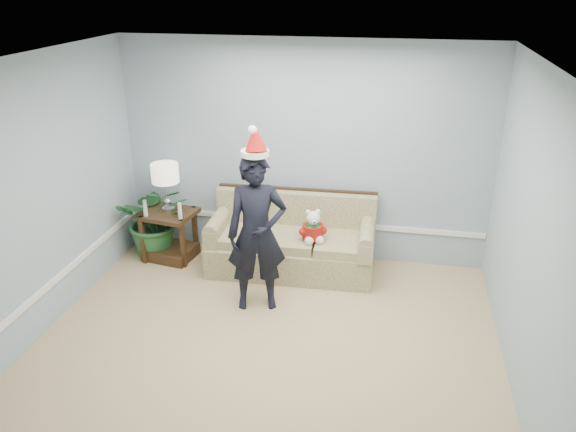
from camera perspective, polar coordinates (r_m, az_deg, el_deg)
The scene contains 10 objects.
room_shell at distance 4.55m, azimuth -3.87°, elevation -2.68°, with size 4.54×5.04×2.74m.
wainscot_trim at distance 6.30m, azimuth -11.29°, elevation -4.43°, with size 4.49×4.99×0.06m.
sofa at distance 6.84m, azimuth 0.41°, elevation -2.79°, with size 2.00×0.91×0.92m.
side_table at distance 7.27m, azimuth -11.90°, elevation -2.36°, with size 0.73×0.64×0.63m.
table_lamp at distance 7.01m, azimuth -12.37°, elevation 4.08°, with size 0.34×0.34×0.60m.
candle_pair at distance 6.93m, azimuth -12.63°, elevation 0.60°, with size 0.50×0.05×0.20m.
houseplant at distance 7.30m, azimuth -13.33°, elevation -0.30°, with size 0.88×0.76×0.98m, color #235D2E.
man at distance 5.85m, azimuth -3.18°, elevation -1.81°, with size 0.62×0.41×1.71m, color black.
santa_hat at distance 5.52m, azimuth -3.37°, elevation 7.58°, with size 0.37×0.39×0.33m.
teddy_bear at distance 6.49m, azimuth 2.51°, elevation -1.38°, with size 0.31×0.31×0.39m.
Camera 1 is at (1.10, -3.94, 3.35)m, focal length 35.00 mm.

